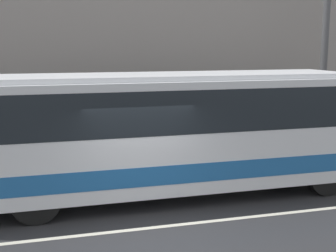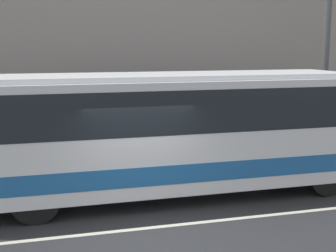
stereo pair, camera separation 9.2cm
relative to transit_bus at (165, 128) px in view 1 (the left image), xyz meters
The scene contains 7 objects.
ground_plane 2.87m from the transit_bus, 114.65° to the right, with size 60.00×60.00×0.00m, color #2D2D30.
sidewalk 3.87m from the transit_bus, 105.77° to the left, with size 60.00×2.81×0.14m.
building_facade 5.98m from the transit_bus, 100.93° to the left, with size 60.00×0.35×10.51m.
lane_stripe 2.87m from the transit_bus, 114.65° to the right, with size 54.00×0.14×0.01m.
transit_bus is the anchor object (origin of this frame).
utility_pole_near 7.37m from the transit_bus, 23.76° to the left, with size 0.24×0.24×7.63m.
pedestrian_waiting 4.23m from the transit_bus, 66.64° to the left, with size 0.36×0.36×1.68m.
Camera 1 is at (-2.21, -9.15, 3.83)m, focal length 50.00 mm.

